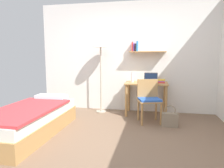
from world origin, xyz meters
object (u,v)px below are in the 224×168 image
at_px(standing_lamp, 101,47).
at_px(water_bottle, 132,77).
at_px(book_stack, 161,81).
at_px(handbag, 170,119).
at_px(bed, 30,120).
at_px(desk, 146,89).
at_px(desk_chair, 149,98).
at_px(laptop, 151,80).

xyz_separation_m(standing_lamp, water_bottle, (0.75, -0.03, -0.70)).
xyz_separation_m(water_bottle, book_stack, (0.64, 0.05, -0.08)).
height_order(standing_lamp, handbag, standing_lamp).
distance_m(bed, handbag, 2.52).
relative_size(bed, desk, 2.09).
bearing_deg(desk_chair, book_stack, 65.18).
xyz_separation_m(bed, desk, (1.90, 1.58, 0.35)).
bearing_deg(bed, laptop, 39.01).
bearing_deg(handbag, desk_chair, 151.47).
bearing_deg(water_bottle, handbag, -42.44).
height_order(bed, handbag, bed).
xyz_separation_m(desk_chair, water_bottle, (-0.39, 0.50, 0.36)).
bearing_deg(bed, water_bottle, 44.84).
bearing_deg(desk, bed, -140.15).
bearing_deg(bed, standing_lamp, 62.47).
relative_size(bed, desk_chair, 2.28).
xyz_separation_m(desk, standing_lamp, (-1.06, 0.02, 0.95)).
xyz_separation_m(desk_chair, book_stack, (0.26, 0.56, 0.29)).
relative_size(standing_lamp, handbag, 4.24).
relative_size(desk_chair, laptop, 2.83).
height_order(desk_chair, water_bottle, water_bottle).
height_order(bed, desk_chair, desk_chair).
distance_m(standing_lamp, handbag, 2.21).
bearing_deg(handbag, standing_lamp, 153.98).
xyz_separation_m(laptop, book_stack, (0.23, 0.01, -0.02)).
bearing_deg(desk, book_stack, 7.57).
bearing_deg(laptop, water_bottle, -174.35).
bearing_deg(handbag, water_bottle, 137.56).
bearing_deg(book_stack, bed, -143.84).
height_order(desk_chair, laptop, laptop).
bearing_deg(desk, water_bottle, -178.13).
bearing_deg(book_stack, laptop, -176.70).
relative_size(desk_chair, standing_lamp, 0.49).
distance_m(laptop, handbag, 1.07).
xyz_separation_m(water_bottle, handbag, (0.79, -0.72, -0.71)).
bearing_deg(bed, desk_chair, 28.53).
height_order(laptop, water_bottle, water_bottle).
relative_size(laptop, water_bottle, 1.35).
distance_m(desk, book_stack, 0.38).
bearing_deg(water_bottle, desk_chair, -52.40).
distance_m(bed, standing_lamp, 2.23).
distance_m(standing_lamp, book_stack, 1.59).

